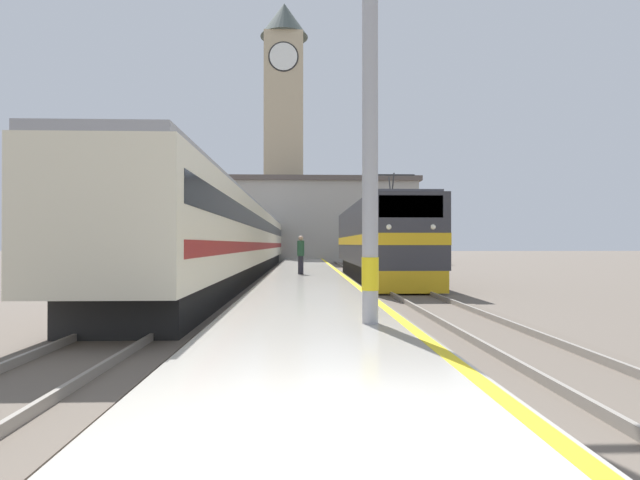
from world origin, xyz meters
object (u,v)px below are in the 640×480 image
at_px(catenary_mast, 375,124).
at_px(clock_tower, 284,123).
at_px(person_on_platform, 301,254).
at_px(locomotive_train, 378,241).
at_px(passenger_train, 252,240).

xyz_separation_m(catenary_mast, clock_tower, (-3.54, 50.23, 12.19)).
bearing_deg(person_on_platform, locomotive_train, 23.01).
xyz_separation_m(locomotive_train, passenger_train, (-7.46, 10.00, 0.13)).
distance_m(catenary_mast, person_on_platform, 15.10).
distance_m(person_on_platform, clock_tower, 38.48).
relative_size(passenger_train, person_on_platform, 29.34).
relative_size(locomotive_train, catenary_mast, 2.16).
bearing_deg(locomotive_train, person_on_platform, -156.99).
height_order(passenger_train, catenary_mast, catenary_mast).
bearing_deg(passenger_train, catenary_mast, -79.49).
xyz_separation_m(locomotive_train, clock_tower, (-6.09, 33.75, 14.23)).
bearing_deg(clock_tower, person_on_platform, -86.57).
relative_size(locomotive_train, passenger_train, 0.29).
relative_size(passenger_train, clock_tower, 1.76).
relative_size(passenger_train, catenary_mast, 7.36).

